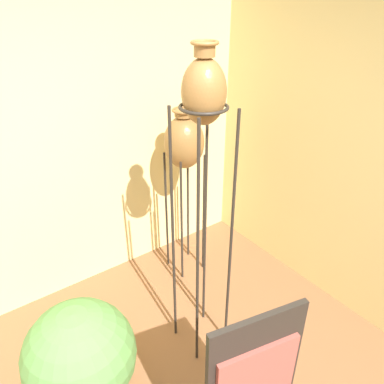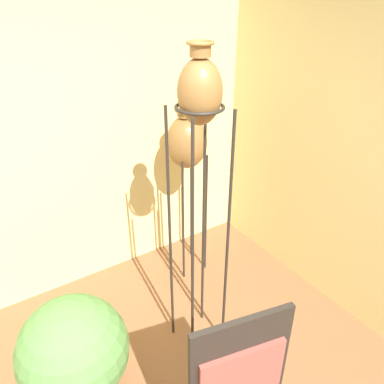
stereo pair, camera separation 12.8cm
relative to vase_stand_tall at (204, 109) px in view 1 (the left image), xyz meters
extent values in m
cylinder|color=#28231E|center=(-0.14, -0.14, -0.91)|extent=(0.02, 0.02, 1.84)
cylinder|color=#28231E|center=(0.14, -0.14, -0.91)|extent=(0.02, 0.02, 1.84)
cylinder|color=#28231E|center=(-0.14, 0.14, -0.91)|extent=(0.02, 0.02, 1.84)
cylinder|color=#28231E|center=(0.14, 0.14, -0.91)|extent=(0.02, 0.02, 1.84)
torus|color=#28231E|center=(0.00, 0.00, 0.01)|extent=(0.28, 0.28, 0.02)
ellipsoid|color=olive|center=(0.00, 0.00, 0.10)|extent=(0.25, 0.25, 0.37)
cylinder|color=olive|center=(0.00, 0.00, 0.31)|extent=(0.11, 0.11, 0.07)
torus|color=olive|center=(0.00, 0.00, 0.35)|extent=(0.15, 0.15, 0.02)
cylinder|color=#28231E|center=(0.28, 0.65, -1.23)|extent=(0.02, 0.02, 1.20)
cylinder|color=#28231E|center=(0.53, 0.65, -1.23)|extent=(0.02, 0.02, 1.20)
cylinder|color=#28231E|center=(0.28, 0.89, -1.23)|extent=(0.02, 0.02, 1.20)
cylinder|color=#28231E|center=(0.53, 0.89, -1.23)|extent=(0.02, 0.02, 1.20)
torus|color=#28231E|center=(0.40, 0.77, -0.63)|extent=(0.25, 0.25, 0.02)
ellipsoid|color=olive|center=(0.40, 0.77, -0.53)|extent=(0.34, 0.34, 0.45)
cylinder|color=olive|center=(0.40, 0.77, -0.28)|extent=(0.15, 0.15, 0.05)
torus|color=olive|center=(0.40, 0.77, -0.26)|extent=(0.19, 0.19, 0.02)
cube|color=#28231E|center=(-0.37, -0.87, -0.96)|extent=(0.49, 0.14, 0.70)
torus|color=brown|center=(-0.92, 0.00, -1.60)|extent=(0.40, 0.40, 0.02)
sphere|color=#568E47|center=(-0.92, 0.00, -1.35)|extent=(0.68, 0.68, 0.68)
camera|label=1|loc=(-1.26, -1.61, 0.60)|focal=35.00mm
camera|label=2|loc=(-1.16, -1.68, 0.60)|focal=35.00mm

